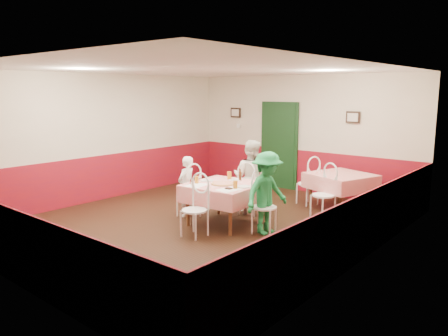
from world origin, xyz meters
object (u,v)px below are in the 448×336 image
Objects in this scene: chair_right at (264,207)px; diner_right at (267,193)px; second_table at (340,192)px; chair_near at (194,210)px; main_table at (224,204)px; chair_far at (249,192)px; wallet at (229,188)px; beer_bottle at (240,175)px; diner_far at (251,177)px; glass_c at (229,176)px; diner_left at (186,186)px; chair_second_a at (308,184)px; glass_b at (235,185)px; pizza at (223,184)px; chair_second_b at (323,195)px; chair_left at (189,194)px; glass_a at (197,180)px.

chair_right is 0.26m from diner_right.
chair_near reaches higher than second_table.
chair_far is at bearing 93.97° from main_table.
beer_bottle is at bearing 108.86° from wallet.
beer_bottle is at bearing 84.36° from diner_far.
chair_far is (-1.28, -1.41, 0.08)m from second_table.
main_table is at bearing -118.29° from second_table.
chair_right is at bearing -16.70° from glass_c.
diner_far is at bearing 131.87° from diner_left.
glass_c is (-0.11, -0.48, 0.38)m from chair_far.
glass_c reaches higher than wallet.
diner_far reaches higher than chair_second_a.
chair_second_a is 6.48× the size of glass_b.
diner_right is (0.55, 0.35, -0.06)m from wallet.
chair_right is at bearing 8.03° from pizza.
wallet is at bearing 130.74° from diner_right.
diner_right reaches higher than chair_second_a.
chair_near is 0.63× the size of diner_right.
diner_far reaches higher than wallet.
chair_right reaches higher than second_table.
glass_b is at bearing -24.24° from main_table.
diner_left is at bearing -124.59° from chair_second_b.
chair_right is 0.97m from beer_bottle.
main_table is 1.36× the size of chair_right.
glass_b is at bearing 17.38° from chair_second_a.
glass_c is 0.23m from beer_bottle.
glass_c reaches higher than chair_left.
beer_bottle is (0.22, 0.05, 0.03)m from glass_c.
chair_near is at bearing -86.03° from main_table.
diner_left is (-0.92, -0.00, -0.18)m from pizza.
main_table is at bearing 136.09° from wallet.
chair_right is at bearing 28.58° from chair_second_a.
second_table is 2.39m from glass_c.
chair_second_a is 4.46× the size of beer_bottle.
wallet is (0.34, -0.29, 0.40)m from main_table.
main_table is at bearing -96.75° from beer_bottle.
glass_a is 0.59m from diner_left.
chair_right is at bearing 86.87° from diner_left.
glass_b is (0.47, -1.03, 0.38)m from chair_far.
chair_left is at bearing 31.63° from chair_far.
chair_second_a is 2.47m from glass_b.
glass_c is at bearing 114.52° from pizza.
diner_left is (-0.05, -0.00, 0.14)m from chair_left.
glass_b is 0.56m from diner_right.
chair_second_a is 2.73m from glass_a.
diner_left is at bearing -153.29° from beer_bottle.
chair_near is 2.21× the size of pizza.
chair_right is at bearing -23.97° from beer_bottle.
chair_second_b reaches higher than glass_b.
second_table is at bearing 67.15° from wallet.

